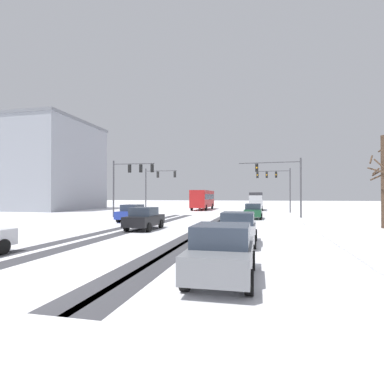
% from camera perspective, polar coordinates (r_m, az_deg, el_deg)
% --- Properties ---
extents(ground_plane, '(300.00, 300.00, 0.00)m').
position_cam_1_polar(ground_plane, '(9.54, -29.48, -15.49)').
color(ground_plane, white).
extents(wheel_track_left_lane, '(0.91, 31.94, 0.01)m').
position_cam_1_polar(wheel_track_left_lane, '(23.86, -13.09, -6.58)').
color(wheel_track_left_lane, '#424247').
rests_on(wheel_track_left_lane, ground).
extents(wheel_track_right_lane, '(1.05, 31.94, 0.01)m').
position_cam_1_polar(wheel_track_right_lane, '(23.27, -9.84, -6.74)').
color(wheel_track_right_lane, '#424247').
rests_on(wheel_track_right_lane, ground).
extents(wheel_track_center, '(0.99, 31.94, 0.01)m').
position_cam_1_polar(wheel_track_center, '(21.78, 3.44, -7.17)').
color(wheel_track_center, '#424247').
rests_on(wheel_track_center, ground).
extents(wheel_track_oncoming, '(0.96, 31.94, 0.01)m').
position_cam_1_polar(wheel_track_oncoming, '(21.91, 1.55, -7.13)').
color(wheel_track_oncoming, '#424247').
rests_on(wheel_track_oncoming, ground).
extents(sidewalk_kerb_right, '(4.00, 31.94, 0.12)m').
position_cam_1_polar(sidewalk_kerb_right, '(20.80, 28.52, -7.23)').
color(sidewalk_kerb_right, white).
rests_on(sidewalk_kerb_right, ground).
extents(traffic_signal_far_left, '(4.79, 0.39, 6.50)m').
position_cam_1_polar(traffic_signal_far_left, '(44.52, -6.78, 2.03)').
color(traffic_signal_far_left, '#47474C').
rests_on(traffic_signal_far_left, ground).
extents(traffic_signal_near_left, '(4.98, 0.53, 6.50)m').
position_cam_1_polar(traffic_signal_near_left, '(35.22, -11.70, 3.05)').
color(traffic_signal_near_left, '#47474C').
rests_on(traffic_signal_near_left, ground).
extents(traffic_signal_near_right, '(6.65, 0.55, 6.50)m').
position_cam_1_polar(traffic_signal_near_right, '(34.11, 16.74, 2.70)').
color(traffic_signal_near_right, '#47474C').
rests_on(traffic_signal_near_right, ground).
extents(traffic_signal_far_right, '(4.98, 0.52, 6.50)m').
position_cam_1_polar(traffic_signal_far_right, '(46.05, 15.61, 2.17)').
color(traffic_signal_far_right, '#47474C').
rests_on(traffic_signal_far_right, ground).
extents(car_dark_green_lead, '(1.92, 4.14, 1.62)m').
position_cam_1_polar(car_dark_green_lead, '(32.69, 11.49, -3.57)').
color(car_dark_green_lead, '#194C2D').
rests_on(car_dark_green_lead, ground).
extents(car_blue_second, '(2.02, 4.19, 1.62)m').
position_cam_1_polar(car_blue_second, '(29.16, -11.11, -3.92)').
color(car_blue_second, '#233899').
rests_on(car_blue_second, ground).
extents(car_black_third, '(1.86, 4.12, 1.62)m').
position_cam_1_polar(car_black_third, '(22.12, -8.98, -4.94)').
color(car_black_third, black).
rests_on(car_black_third, ground).
extents(car_silver_fourth, '(1.85, 4.11, 1.62)m').
position_cam_1_polar(car_silver_fourth, '(15.54, 8.71, -6.74)').
color(car_silver_fourth, '#B7BABF').
rests_on(car_silver_fourth, ground).
extents(car_grey_sixth, '(1.85, 4.11, 1.62)m').
position_cam_1_polar(car_grey_sixth, '(9.01, 5.75, -11.15)').
color(car_grey_sixth, slate).
rests_on(car_grey_sixth, ground).
extents(bus_oncoming, '(2.79, 11.03, 3.38)m').
position_cam_1_polar(bus_oncoming, '(53.45, 2.06, -1.21)').
color(bus_oncoming, '#B21E1E').
rests_on(bus_oncoming, ground).
extents(box_truck_delivery, '(2.35, 7.42, 3.02)m').
position_cam_1_polar(box_truck_delivery, '(52.82, 11.96, -1.59)').
color(box_truck_delivery, '#B7BABF').
rests_on(box_truck_delivery, ground).
extents(bare_tree_sidewalk_mid, '(2.11, 2.22, 7.02)m').
position_cam_1_polar(bare_tree_sidewalk_mid, '(26.99, 32.36, 1.98)').
color(bare_tree_sidewalk_mid, '#4C3828').
rests_on(bare_tree_sidewalk_mid, ground).
extents(office_building_far_left_block, '(26.39, 16.75, 15.52)m').
position_cam_1_polar(office_building_far_left_block, '(63.56, -29.80, 4.17)').
color(office_building_far_left_block, '#9399A3').
rests_on(office_building_far_left_block, ground).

